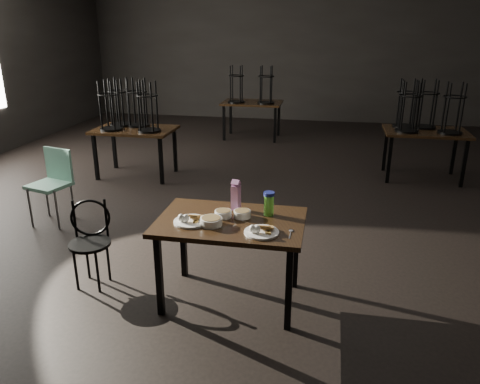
% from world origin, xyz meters
% --- Properties ---
extents(room, '(12.00, 12.04, 3.22)m').
position_xyz_m(room, '(-0.06, 0.01, 2.33)').
color(room, black).
rests_on(room, ground).
extents(main_table, '(1.20, 0.80, 0.75)m').
position_xyz_m(main_table, '(0.17, -2.16, 0.67)').
color(main_table, black).
rests_on(main_table, ground).
extents(plate_left, '(0.28, 0.28, 0.09)m').
position_xyz_m(plate_left, '(-0.13, -2.27, 0.77)').
color(plate_left, white).
rests_on(plate_left, main_table).
extents(plate_right, '(0.27, 0.27, 0.09)m').
position_xyz_m(plate_right, '(0.46, -2.37, 0.77)').
color(plate_right, white).
rests_on(plate_right, main_table).
extents(bowl_near, '(0.14, 0.14, 0.06)m').
position_xyz_m(bowl_near, '(0.10, -2.11, 0.78)').
color(bowl_near, white).
rests_on(bowl_near, main_table).
extents(bowl_far, '(0.14, 0.14, 0.06)m').
position_xyz_m(bowl_far, '(0.26, -2.08, 0.78)').
color(bowl_far, white).
rests_on(bowl_far, main_table).
extents(bowl_big, '(0.18, 0.18, 0.06)m').
position_xyz_m(bowl_big, '(0.05, -2.29, 0.78)').
color(bowl_big, white).
rests_on(bowl_big, main_table).
extents(juice_carton, '(0.08, 0.08, 0.27)m').
position_xyz_m(juice_carton, '(0.17, -1.92, 0.88)').
color(juice_carton, '#931A82').
rests_on(juice_carton, main_table).
extents(water_bottle, '(0.09, 0.09, 0.20)m').
position_xyz_m(water_bottle, '(0.47, -2.00, 0.85)').
color(water_bottle, '#6CE042').
rests_on(water_bottle, main_table).
extents(spoon, '(0.04, 0.17, 0.01)m').
position_xyz_m(spoon, '(0.68, -2.29, 0.75)').
color(spoon, silver).
rests_on(spoon, main_table).
extents(bentwood_chair, '(0.41, 0.40, 0.78)m').
position_xyz_m(bentwood_chair, '(-1.13, -2.10, 0.46)').
color(bentwood_chair, black).
rests_on(bentwood_chair, ground).
extents(school_chair, '(0.50, 0.50, 0.88)m').
position_xyz_m(school_chair, '(-2.25, -0.87, 0.53)').
color(school_chair, '#76B89D').
rests_on(school_chair, ground).
extents(bg_table_left, '(1.20, 0.80, 1.48)m').
position_xyz_m(bg_table_left, '(-2.03, 1.00, 0.80)').
color(bg_table_left, black).
rests_on(bg_table_left, ground).
extents(bg_table_right, '(1.20, 0.80, 1.48)m').
position_xyz_m(bg_table_right, '(2.31, 1.71, 0.80)').
color(bg_table_right, black).
rests_on(bg_table_right, ground).
extents(bg_table_far, '(1.20, 0.80, 1.48)m').
position_xyz_m(bg_table_far, '(-0.67, 3.84, 0.75)').
color(bg_table_far, black).
rests_on(bg_table_far, ground).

